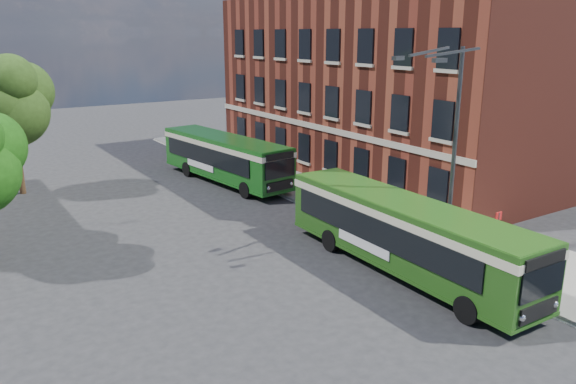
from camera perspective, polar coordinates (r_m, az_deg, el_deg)
ground at (r=24.12m, az=3.77°, el=-7.41°), size 120.00×120.00×0.00m
pavement at (r=34.10m, az=5.25°, el=-0.27°), size 6.00×48.00×0.15m
kerb_line at (r=32.40m, az=0.99°, el=-1.20°), size 0.12×48.00×0.01m
brick_office at (r=40.44m, az=9.95°, el=12.03°), size 12.10×26.00×14.20m
street_lamp at (r=24.47m, az=15.99°, el=4.11°), size 2.96×2.38×9.00m
bus_stop_sign at (r=24.58m, az=20.42°, el=-4.19°), size 0.35×0.08×2.52m
bus_front at (r=23.29m, az=11.73°, el=-3.74°), size 2.74×12.61×3.02m
bus_rear at (r=36.95m, az=-6.43°, el=3.77°), size 3.88×11.84×3.02m
pedestrian_a at (r=25.82m, az=17.76°, el=-4.02°), size 0.80×0.72×1.84m
pedestrian_b at (r=25.52m, az=23.12°, el=-5.27°), size 0.87×0.79×1.44m
tree_right at (r=37.08m, az=-26.22°, el=8.36°), size 4.98×4.73×8.41m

